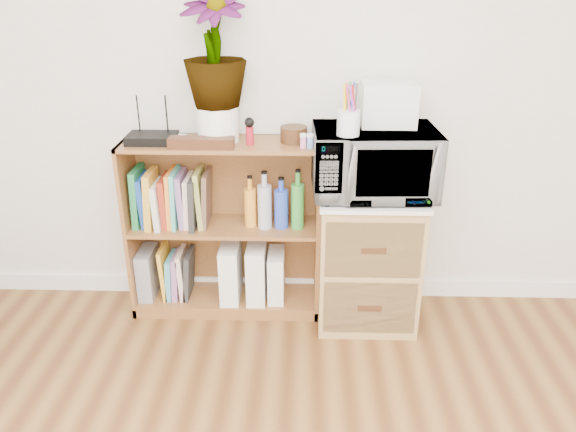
{
  "coord_description": "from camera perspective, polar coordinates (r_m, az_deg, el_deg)",
  "views": [
    {
      "loc": [
        0.06,
        -0.57,
        1.74
      ],
      "look_at": [
        -0.01,
        1.95,
        0.62
      ],
      "focal_mm": 35.0,
      "sensor_mm": 36.0,
      "label": 1
    }
  ],
  "objects": [
    {
      "name": "kokeshi_doll",
      "position": [
        2.75,
        -3.91,
        8.13
      ],
      "size": [
        0.04,
        0.04,
        0.09
      ],
      "primitive_type": "cylinder",
      "color": "#A81424",
      "rests_on": "bookshelf"
    },
    {
      "name": "magazine_holder_right",
      "position": [
        3.08,
        -1.2,
        -6.0
      ],
      "size": [
        0.09,
        0.22,
        0.27
      ],
      "primitive_type": "cube",
      "color": "white",
      "rests_on": "bookshelf"
    },
    {
      "name": "wooden_bowl",
      "position": [
        2.79,
        0.58,
        8.29
      ],
      "size": [
        0.13,
        0.13,
        0.08
      ],
      "primitive_type": "cylinder",
      "color": "#341F0E",
      "rests_on": "bookshelf"
    },
    {
      "name": "file_box",
      "position": [
        3.2,
        -14.01,
        -5.55
      ],
      "size": [
        0.08,
        0.22,
        0.27
      ],
      "primitive_type": "cube",
      "color": "gray",
      "rests_on": "bookshelf"
    },
    {
      "name": "small_appliance",
      "position": [
        2.77,
        10.13,
        11.17
      ],
      "size": [
        0.26,
        0.21,
        0.2
      ],
      "primitive_type": "cube",
      "color": "white",
      "rests_on": "microwave"
    },
    {
      "name": "lower_books",
      "position": [
        3.16,
        -11.14,
        -5.73
      ],
      "size": [
        0.17,
        0.19,
        0.29
      ],
      "color": "gold",
      "rests_on": "bookshelf"
    },
    {
      "name": "potted_plant",
      "position": [
        2.75,
        -7.53,
        16.56
      ],
      "size": [
        0.31,
        0.31,
        0.55
      ],
      "primitive_type": "imported",
      "color": "#3E752F",
      "rests_on": "plant_pot"
    },
    {
      "name": "pen_cup",
      "position": [
        2.57,
        6.16,
        9.4
      ],
      "size": [
        0.1,
        0.1,
        0.11
      ],
      "primitive_type": "cylinder",
      "color": "white",
      "rests_on": "microwave"
    },
    {
      "name": "skirting_board",
      "position": [
        3.28,
        0.34,
        -7.06
      ],
      "size": [
        4.0,
        0.02,
        0.1
      ],
      "primitive_type": "cube",
      "color": "white",
      "rests_on": "ground"
    },
    {
      "name": "plant_pot",
      "position": [
        2.81,
        -7.13,
        9.28
      ],
      "size": [
        0.2,
        0.2,
        0.17
      ],
      "primitive_type": "cylinder",
      "color": "white",
      "rests_on": "bookshelf"
    },
    {
      "name": "magazine_holder_mid",
      "position": [
        3.07,
        -3.18,
        -5.6
      ],
      "size": [
        0.1,
        0.25,
        0.32
      ],
      "primitive_type": "cube",
      "color": "white",
      "rests_on": "bookshelf"
    },
    {
      "name": "white_bowl",
      "position": [
        2.83,
        -11.54,
        7.56
      ],
      "size": [
        0.13,
        0.13,
        0.03
      ],
      "primitive_type": "imported",
      "color": "silver",
      "rests_on": "bookshelf"
    },
    {
      "name": "liquor_bottles",
      "position": [
        2.89,
        0.05,
        1.67
      ],
      "size": [
        0.46,
        0.07,
        0.32
      ],
      "color": "orange",
      "rests_on": "bookshelf"
    },
    {
      "name": "trinket_box",
      "position": [
        2.73,
        -8.8,
        7.37
      ],
      "size": [
        0.31,
        0.08,
        0.05
      ],
      "primitive_type": "cube",
      "color": "#35190E",
      "rests_on": "bookshelf"
    },
    {
      "name": "wicker_unit",
      "position": [
        2.96,
        8.03,
        -4.28
      ],
      "size": [
        0.5,
        0.45,
        0.7
      ],
      "primitive_type": "cube",
      "color": "#9E7542",
      "rests_on": "ground"
    },
    {
      "name": "cookbooks",
      "position": [
        2.97,
        -11.73,
        1.67
      ],
      "size": [
        0.4,
        0.2,
        0.31
      ],
      "color": "#1F7741",
      "rests_on": "bookshelf"
    },
    {
      "name": "microwave",
      "position": [
        2.75,
        8.68,
        5.45
      ],
      "size": [
        0.6,
        0.42,
        0.32
      ],
      "primitive_type": "imported",
      "rotation": [
        0.0,
        0.0,
        0.04
      ],
      "color": "silver",
      "rests_on": "wicker_unit"
    },
    {
      "name": "magazine_holder_left",
      "position": [
        3.09,
        -5.82,
        -5.54
      ],
      "size": [
        0.1,
        0.25,
        0.32
      ],
      "primitive_type": "cube",
      "color": "white",
      "rests_on": "bookshelf"
    },
    {
      "name": "paint_jars",
      "position": [
        2.69,
        2.26,
        7.47
      ],
      "size": [
        0.11,
        0.04,
        0.06
      ],
      "primitive_type": "cube",
      "color": "pink",
      "rests_on": "bookshelf"
    },
    {
      "name": "router",
      "position": [
        2.86,
        -13.65,
        7.68
      ],
      "size": [
        0.24,
        0.16,
        0.04
      ],
      "primitive_type": "cube",
      "color": "black",
      "rests_on": "bookshelf"
    },
    {
      "name": "bookshelf",
      "position": [
        2.99,
        -6.43,
        -1.3
      ],
      "size": [
        1.0,
        0.3,
        0.95
      ],
      "primitive_type": "cube",
      "color": "brown",
      "rests_on": "ground"
    }
  ]
}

